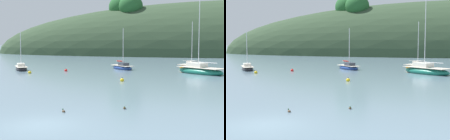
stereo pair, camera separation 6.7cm
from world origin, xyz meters
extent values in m
plane|color=slate|center=(0.00, 0.00, 0.00)|extent=(400.00, 400.00, 0.00)
ellipsoid|color=#235628|center=(-9.52, 83.26, 13.83)|extent=(7.72, 7.02, 7.02)
ellipsoid|color=#235628|center=(-6.44, 79.94, 13.83)|extent=(6.78, 6.16, 6.16)
ellipsoid|color=navy|center=(-1.27, 34.55, 0.21)|extent=(4.41, 4.75, 0.78)
cube|color=beige|center=(-1.27, 34.55, 0.56)|extent=(4.06, 4.37, 0.06)
cube|color=#333842|center=(-1.02, 34.25, 0.80)|extent=(1.82, 1.87, 0.47)
cylinder|color=silver|center=(-1.11, 34.36, 3.40)|extent=(0.09, 0.09, 5.68)
cylinder|color=silver|center=(-1.78, 35.13, 1.15)|extent=(1.38, 1.59, 0.07)
ellipsoid|color=maroon|center=(-1.78, 35.13, 1.20)|extent=(1.43, 1.61, 0.20)
ellipsoid|color=#232328|center=(-15.73, 30.14, 0.21)|extent=(3.80, 4.79, 0.75)
cube|color=beige|center=(-15.73, 30.14, 0.54)|extent=(3.50, 4.41, 0.06)
cube|color=silver|center=(-15.93, 30.46, 0.77)|extent=(1.66, 1.81, 0.46)
cylinder|color=silver|center=(-15.86, 30.34, 3.07)|extent=(0.09, 0.09, 5.05)
cylinder|color=silver|center=(-15.34, 29.51, 1.12)|extent=(1.09, 1.70, 0.07)
ellipsoid|color=orange|center=(9.06, 39.25, 0.23)|extent=(4.61, 5.23, 0.84)
cube|color=beige|center=(9.06, 39.25, 0.61)|extent=(4.24, 4.81, 0.06)
cube|color=beige|center=(9.32, 39.58, 0.85)|extent=(1.94, 2.03, 0.49)
cylinder|color=silver|center=(9.22, 39.46, 3.98)|extent=(0.09, 0.09, 6.75)
cylinder|color=silver|center=(8.55, 38.59, 1.22)|extent=(1.40, 1.78, 0.07)
ellipsoid|color=#196B56|center=(10.06, 29.79, 0.32)|extent=(6.89, 6.68, 1.15)
cube|color=beige|center=(10.06, 29.79, 0.83)|extent=(6.34, 6.15, 0.06)
cube|color=silver|center=(9.64, 30.18, 1.13)|extent=(2.75, 2.72, 0.60)
cylinder|color=silver|center=(9.80, 30.03, 5.44)|extent=(0.09, 0.09, 9.23)
cylinder|color=silver|center=(10.89, 29.00, 1.55)|extent=(2.24, 2.11, 0.07)
sphere|color=red|center=(-8.65, 29.71, 0.12)|extent=(0.44, 0.44, 0.44)
cylinder|color=black|center=(-8.65, 29.71, 0.39)|extent=(0.04, 0.04, 0.10)
sphere|color=yellow|center=(-12.46, 25.89, 0.12)|extent=(0.44, 0.44, 0.44)
cylinder|color=black|center=(-12.46, 25.89, 0.39)|extent=(0.04, 0.04, 0.10)
sphere|color=yellow|center=(1.18, 19.73, 0.12)|extent=(0.44, 0.44, 0.44)
cylinder|color=black|center=(1.18, 19.73, 0.39)|extent=(0.04, 0.04, 0.10)
ellipsoid|color=#473828|center=(3.79, 5.05, 0.04)|extent=(0.24, 0.37, 0.16)
sphere|color=#1E4723|center=(3.82, 4.91, 0.16)|extent=(0.09, 0.09, 0.09)
cone|color=gold|center=(3.83, 4.85, 0.15)|extent=(0.04, 0.05, 0.04)
cone|color=#473828|center=(3.76, 5.20, 0.08)|extent=(0.08, 0.09, 0.08)
ellipsoid|color=#473828|center=(0.14, 3.32, 0.04)|extent=(0.35, 0.38, 0.16)
sphere|color=#1E4723|center=(0.06, 3.44, 0.16)|extent=(0.09, 0.09, 0.09)
cone|color=gold|center=(0.02, 3.49, 0.15)|extent=(0.06, 0.06, 0.04)
cone|color=#473828|center=(0.23, 3.20, 0.08)|extent=(0.10, 0.10, 0.08)
camera|label=1|loc=(7.36, -17.32, 4.65)|focal=55.42mm
camera|label=2|loc=(7.42, -17.31, 4.65)|focal=55.42mm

